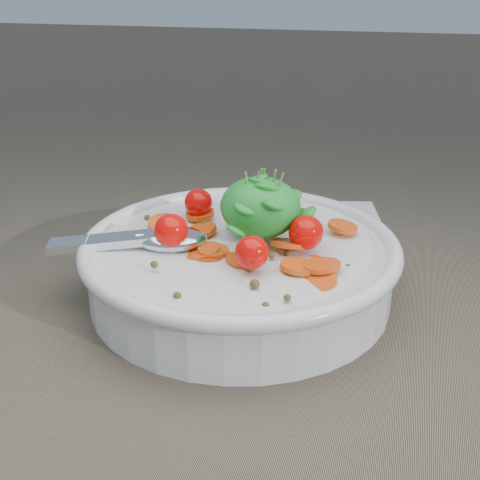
# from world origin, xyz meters

# --- Properties ---
(ground) EXTENTS (6.00, 6.00, 0.00)m
(ground) POSITION_xyz_m (0.00, 0.00, 0.00)
(ground) COLOR #7A6D57
(ground) RESTS_ON ground
(bowl) EXTENTS (0.32, 0.30, 0.13)m
(bowl) POSITION_xyz_m (0.02, -0.01, 0.04)
(bowl) COLOR white
(bowl) RESTS_ON ground
(napkin) EXTENTS (0.21, 0.19, 0.01)m
(napkin) POSITION_xyz_m (0.05, 0.18, 0.00)
(napkin) COLOR white
(napkin) RESTS_ON ground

